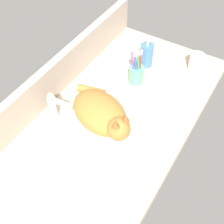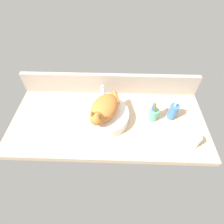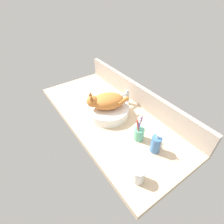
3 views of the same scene
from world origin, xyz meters
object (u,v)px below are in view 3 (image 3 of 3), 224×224
(soap_dispenser, at_px, (156,144))
(sink_basin, at_px, (108,110))
(faucet, at_px, (126,97))
(cat, at_px, (106,101))
(water_glass, at_px, (138,176))
(toothbrush_cup, at_px, (139,133))

(soap_dispenser, bearing_deg, sink_basin, -175.81)
(faucet, distance_m, soap_dispenser, 0.53)
(cat, xyz_separation_m, soap_dispenser, (0.48, 0.05, -0.07))
(sink_basin, distance_m, cat, 0.09)
(sink_basin, height_order, cat, cat)
(sink_basin, relative_size, cat, 1.10)
(water_glass, bearing_deg, soap_dispenser, 111.87)
(cat, xyz_separation_m, toothbrush_cup, (0.34, 0.03, -0.08))
(sink_basin, bearing_deg, water_glass, -18.47)
(sink_basin, xyz_separation_m, faucet, (-0.03, 0.20, 0.04))
(soap_dispenser, distance_m, water_glass, 0.24)
(cat, height_order, soap_dispenser, cat)
(faucet, bearing_deg, water_glass, -33.35)
(faucet, relative_size, toothbrush_cup, 0.73)
(sink_basin, height_order, water_glass, water_glass)
(toothbrush_cup, bearing_deg, cat, -174.86)
(cat, bearing_deg, water_glass, -17.15)
(toothbrush_cup, bearing_deg, soap_dispenser, 7.11)
(cat, xyz_separation_m, faucet, (-0.02, 0.21, -0.06))
(faucet, distance_m, toothbrush_cup, 0.41)
(cat, relative_size, water_glass, 3.35)
(faucet, xyz_separation_m, water_glass, (0.59, -0.39, -0.03))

